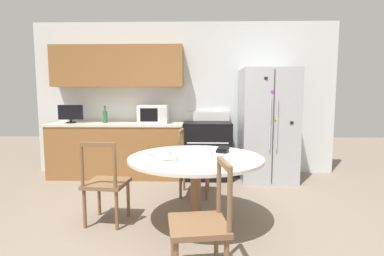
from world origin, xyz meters
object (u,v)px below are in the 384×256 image
Objects in this scene: microwave at (153,114)px; countertop_tv at (71,113)px; oven_range at (207,149)px; refrigerator at (267,125)px; dining_chair_near at (202,224)px; dining_chair_left at (106,184)px; wallet at (223,150)px; candle_glass at (208,152)px; dining_chair_far at (193,164)px; counter_bottle at (105,116)px.

microwave is 1.19× the size of countertop_tv.
countertop_tv reaches higher than oven_range.
refrigerator is 2.97m from dining_chair_near.
countertop_tv is (-1.38, -0.01, 0.01)m from microwave.
refrigerator is 1.64× the size of oven_range.
microwave is at bearing 88.78° from dining_chair_left.
dining_chair_left is 1.41m from dining_chair_near.
candle_glass is at bearing -135.44° from wallet.
microwave is at bearing 0.24° from countertop_tv.
dining_chair_left is at bearing -139.87° from refrigerator.
dining_chair_far is at bearing -103.82° from oven_range.
refrigerator reaches higher than oven_range.
oven_range is 1.20× the size of dining_chair_far.
wallet is (2.40, -1.63, -0.30)m from countertop_tv.
refrigerator is 1.86m from microwave.
refrigerator is 1.98m from candle_glass.
microwave is 0.82m from counter_bottle.
dining_chair_near is (0.11, -1.91, 0.00)m from dining_chair_far.
countertop_tv is 0.45× the size of dining_chair_far.
microwave is 1.69× the size of counter_bottle.
dining_chair_left is at bearing -72.78° from counter_bottle.
countertop_tv reaches higher than wallet.
dining_chair_left is at bearing 37.66° from dining_chair_near.
dining_chair_far is (-1.18, -0.83, -0.45)m from refrigerator.
dining_chair_far is 5.44× the size of wallet.
oven_range is at bearing 175.79° from refrigerator.
dining_chair_near is 10.38× the size of candle_glass.
dining_chair_far is at bearing 116.03° from wallet.
refrigerator is 1.76m from wallet.
candle_glass is (0.86, -1.80, -0.28)m from microwave.
dining_chair_near is at bearing -37.97° from dining_chair_left.
candle_glass is at bearing 16.57° from dining_chair_far.
refrigerator is 4.41× the size of countertop_tv.
oven_range is 3.79× the size of counter_bottle.
oven_range is 1.80m from counter_bottle.
dining_chair_left reaches higher than candle_glass.
wallet is at bearing -19.85° from dining_chair_near.
dining_chair_left is 1.30m from dining_chair_far.
candle_glass is (0.18, -0.88, 0.34)m from dining_chair_far.
counter_bottle reaches higher than candle_glass.
counter_bottle is 2.51m from candle_glass.
counter_bottle is 3.28× the size of candle_glass.
candle_glass is at bearing 8.41° from dining_chair_left.
oven_range is at bearing 88.84° from candle_glass.
microwave reaches higher than oven_range.
candle_glass is at bearing -12.48° from dining_chair_near.
dining_chair_far is 10.38× the size of candle_glass.
refrigerator is at bearing 59.71° from candle_glass.
refrigerator is 2.68m from counter_bottle.
refrigerator is 1.51m from dining_chair_far.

